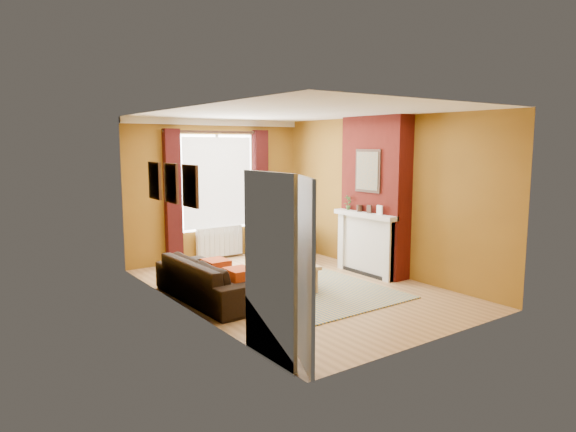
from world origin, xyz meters
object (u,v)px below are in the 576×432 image
object	(u,v)px
sofa	(210,279)
wicker_stool	(259,247)
armchair	(277,243)
floor_lamp	(296,198)
coffee_table	(286,263)

from	to	relation	value
sofa	wicker_stool	distance (m)	3.08
armchair	floor_lamp	size ratio (longest dim) A/B	0.65
coffee_table	floor_lamp	distance (m)	2.67
armchair	floor_lamp	distance (m)	1.06
armchair	wicker_stool	xyz separation A→B (m)	(-0.18, 0.40, -0.12)
coffee_table	floor_lamp	bearing A→B (deg)	62.73
wicker_stool	armchair	bearing A→B (deg)	-65.99
armchair	wicker_stool	bearing A→B (deg)	-105.94
coffee_table	wicker_stool	xyz separation A→B (m)	(0.88, 2.21, -0.20)
wicker_stool	coffee_table	bearing A→B (deg)	-111.74
armchair	floor_lamp	world-z (taller)	floor_lamp
sofa	coffee_table	bearing A→B (deg)	-94.40
coffee_table	wicker_stool	bearing A→B (deg)	81.00
wicker_stool	sofa	bearing A→B (deg)	-135.91
sofa	coffee_table	xyz separation A→B (m)	(1.33, -0.07, 0.08)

